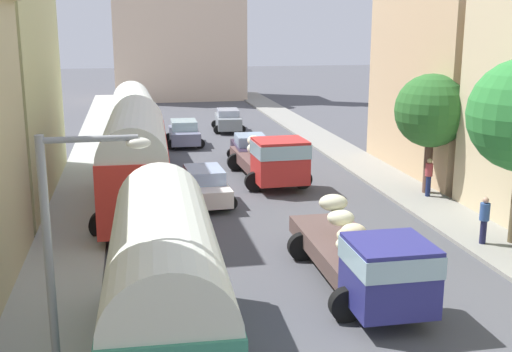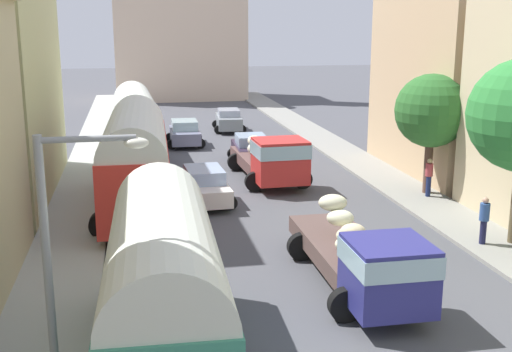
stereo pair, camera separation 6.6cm
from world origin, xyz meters
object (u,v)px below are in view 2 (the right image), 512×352
Objects in this scene: cargo_truck_0 at (365,258)px; car_3 at (185,133)px; cargo_truck_1 at (272,158)px; pedestrian_0 at (429,176)px; parked_bus_0 at (164,281)px; parked_bus_1 at (136,156)px; parked_bus_2 at (135,119)px; car_0 at (251,149)px; car_1 at (229,120)px; car_2 at (204,185)px; streetlamp_near at (64,256)px; pedestrian_3 at (484,219)px.

cargo_truck_0 is 1.90× the size of car_3.
cargo_truck_1 is 7.30m from pedestrian_0.
parked_bus_1 is at bearing 92.11° from parked_bus_0.
cargo_truck_1 is 4.03× the size of pedestrian_0.
parked_bus_1 is at bearing -90.43° from parked_bus_2.
parked_bus_2 is 21.79m from cargo_truck_0.
car_0 is at bearing -61.92° from car_3.
parked_bus_1 reaches higher than cargo_truck_0.
cargo_truck_0 is 4.15× the size of pedestrian_0.
car_3 reaches higher than car_1.
car_2 is (-3.33, 10.54, -0.40)m from cargo_truck_0.
parked_bus_1 reaches higher than pedestrian_0.
streetlamp_near reaches higher than pedestrian_0.
streetlamp_near is (-1.36, -14.34, 1.14)m from parked_bus_1.
streetlamp_near reaches higher than car_1.
car_0 reaches higher than car_1.
car_2 is 2.36× the size of pedestrian_0.
pedestrian_0 is 0.32× the size of streetlamp_near.
cargo_truck_1 is 1.71× the size of car_2.
pedestrian_3 is (5.44, 3.10, -0.13)m from cargo_truck_0.
cargo_truck_0 is at bearing -73.77° from parked_bus_2.
parked_bus_1 is at bearing -108.97° from car_1.
car_2 is at bearing -114.34° from car_0.
car_3 is at bearing 112.18° from pedestrian_3.
cargo_truck_1 is (0.24, 13.24, 0.09)m from cargo_truck_0.
car_0 is at bearing 91.83° from cargo_truck_1.
parked_bus_2 is at bearing -129.46° from car_1.
pedestrian_0 is at bearing 81.70° from pedestrian_3.
car_1 is at bearing 89.09° from cargo_truck_0.
pedestrian_3 reaches higher than car_2.
streetlamp_near is (-7.98, -33.61, 2.71)m from car_1.
streetlamp_near reaches higher than pedestrian_3.
parked_bus_0 is at bearing -99.98° from car_2.
car_1 is 18.68m from car_2.
car_0 is 10.83m from pedestrian_0.
cargo_truck_0 is 24.17m from car_3.
cargo_truck_1 is 4.85m from car_0.
cargo_truck_1 reaches higher than pedestrian_3.
car_1 is at bearing 106.68° from pedestrian_0.
cargo_truck_0 is 4.21× the size of pedestrian_3.
cargo_truck_1 is 11.23m from car_3.
car_1 is 0.93× the size of car_2.
car_1 is (0.46, 28.84, -0.38)m from cargo_truck_0.
cargo_truck_0 reaches higher than car_0.
pedestrian_3 is at bearing 28.63° from parked_bus_0.
pedestrian_3 is at bearing 29.68° from cargo_truck_0.
streetlamp_near is at bearing -103.36° from car_1.
streetlamp_near reaches higher than car_2.
car_2 is at bearing 107.50° from cargo_truck_0.
car_2 is at bearing 139.67° from pedestrian_3.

